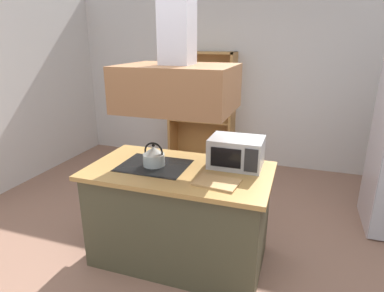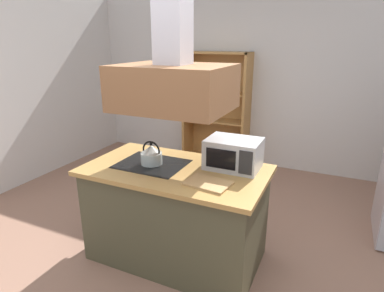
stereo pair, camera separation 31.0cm
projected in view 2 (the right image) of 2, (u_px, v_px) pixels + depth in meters
ground_plane at (185, 276)px, 2.84m from camera, size 7.80×7.80×0.00m
wall_back at (269, 82)px, 5.00m from camera, size 6.00×0.12×2.70m
kitchen_island at (176, 213)px, 2.98m from camera, size 1.60×0.90×0.90m
range_hood at (174, 72)px, 2.58m from camera, size 0.90×0.70×1.28m
dish_cabinet at (217, 115)px, 5.29m from camera, size 1.05×0.40×1.79m
kettle at (151, 155)px, 2.91m from camera, size 0.19×0.19×0.22m
cutting_board at (208, 183)px, 2.52m from camera, size 0.37×0.28×0.02m
microwave at (233, 154)px, 2.81m from camera, size 0.46×0.35×0.26m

